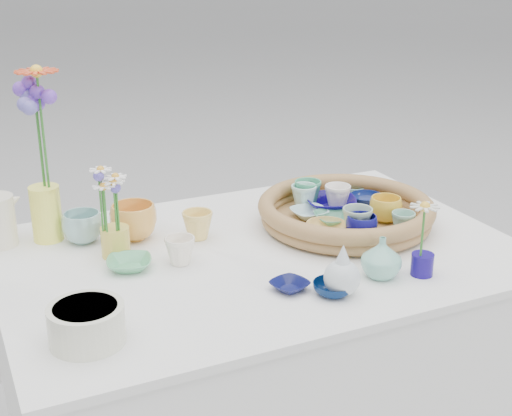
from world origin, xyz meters
name	(u,v)px	position (x,y,z in m)	size (l,w,h in m)	color
wicker_tray	(346,212)	(0.28, 0.05, 0.80)	(0.47, 0.47, 0.08)	brown
tray_ceramic_0	(331,204)	(0.28, 0.13, 0.80)	(0.14, 0.14, 0.03)	#090058
tray_ceramic_1	(366,200)	(0.39, 0.12, 0.80)	(0.09, 0.09, 0.03)	navy
tray_ceramic_2	(386,209)	(0.37, -0.01, 0.82)	(0.09, 0.09, 0.07)	gold
tray_ceramic_3	(336,219)	(0.24, 0.03, 0.80)	(0.11, 0.11, 0.03)	#428564
tray_ceramic_4	(357,221)	(0.25, -0.05, 0.82)	(0.08, 0.08, 0.07)	#90AD98
tray_ceramic_5	(309,213)	(0.20, 0.10, 0.79)	(0.10, 0.10, 0.02)	silver
tray_ceramic_6	(304,197)	(0.22, 0.17, 0.82)	(0.07, 0.07, 0.07)	#B3E7DB
tray_ceramic_7	(337,197)	(0.30, 0.13, 0.82)	(0.07, 0.07, 0.07)	white
tray_ceramic_8	(354,189)	(0.41, 0.22, 0.79)	(0.08, 0.08, 0.02)	#79D2F1
tray_ceramic_9	(361,227)	(0.25, -0.08, 0.81)	(0.08, 0.08, 0.06)	navy
tray_ceramic_10	(327,229)	(0.18, -0.03, 0.80)	(0.10, 0.10, 0.03)	#E7BB6D
tray_ceramic_11	(403,223)	(0.36, -0.09, 0.81)	(0.06, 0.06, 0.06)	#7DB39E
tray_ceramic_12	(308,193)	(0.24, 0.19, 0.82)	(0.08, 0.08, 0.07)	#449E73
loose_ceramic_0	(134,222)	(-0.26, 0.20, 0.81)	(0.12, 0.12, 0.09)	gold
loose_ceramic_1	(198,225)	(-0.11, 0.13, 0.80)	(0.08, 0.08, 0.07)	#F1CC68
loose_ceramic_2	(129,264)	(-0.32, 0.03, 0.78)	(0.10, 0.10, 0.03)	#56AA74
loose_ceramic_3	(180,251)	(-0.20, 0.01, 0.80)	(0.07, 0.07, 0.07)	white
loose_ceramic_4	(290,286)	(-0.03, -0.22, 0.77)	(0.08, 0.08, 0.02)	#0A0E40
loose_ceramic_5	(82,227)	(-0.39, 0.24, 0.80)	(0.10, 0.10, 0.08)	#8BB9B7
loose_ceramic_6	(333,288)	(0.05, -0.28, 0.78)	(0.09, 0.09, 0.03)	#041943
fluted_bowl	(87,324)	(-0.48, -0.25, 0.80)	(0.15, 0.15, 0.08)	beige
bud_vase_paleblue	(342,269)	(0.06, -0.29, 0.83)	(0.08, 0.08, 0.12)	silver
bud_vase_seafoam	(382,257)	(0.19, -0.25, 0.81)	(0.09, 0.09, 0.10)	#75B8A4
bud_vase_cobalt	(422,264)	(0.28, -0.28, 0.79)	(0.05, 0.05, 0.05)	#140765
single_daisy	(423,231)	(0.27, -0.29, 0.88)	(0.08, 0.08, 0.14)	silver
tall_vase_yellow	(46,213)	(-0.46, 0.29, 0.84)	(0.08, 0.08, 0.14)	#F9F755
gerbera	(43,131)	(-0.45, 0.28, 1.05)	(0.12, 0.12, 0.31)	#E64B24
hydrangea	(40,142)	(-0.46, 0.29, 1.02)	(0.09, 0.09, 0.32)	#6A3AC3
daisy_cup	(116,242)	(-0.33, 0.12, 0.80)	(0.07, 0.07, 0.07)	gold
daisy_posy	(107,199)	(-0.35, 0.10, 0.92)	(0.08, 0.08, 0.16)	white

